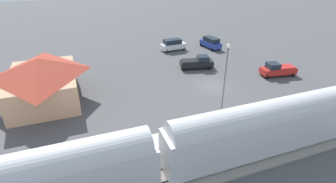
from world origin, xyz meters
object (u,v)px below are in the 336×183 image
Objects in this scene: pickup_black at (197,62)px; suv_blue at (211,42)px; station_building at (43,79)px; light_pole_near_platform at (226,73)px; pedestrian_on_platform at (226,120)px; suv_white at (173,45)px; pickup_red at (278,69)px.

suv_blue reaches higher than pickup_black.
station_building is 1.40× the size of light_pole_near_platform.
pedestrian_on_platform is at bearing -127.50° from station_building.
light_pole_near_platform is at bearing 172.05° from suv_white.
suv_blue is at bearing -68.90° from station_building.
station_building is at bearing 111.10° from suv_blue.
suv_white reaches higher than pickup_red.
station_building is at bearing 119.92° from suv_white.
pickup_black is at bearing 140.26° from suv_blue.
pedestrian_on_platform is at bearing 170.40° from suv_white.
pickup_black is 15.13m from light_pole_near_platform.
light_pole_near_platform is at bearing 165.19° from pickup_black.
suv_blue is (8.93, -7.42, 0.12)m from pickup_black.
pickup_red is (9.68, -15.27, -0.25)m from pedestrian_on_platform.
suv_blue is 0.60× the size of light_pole_near_platform.
suv_white is at bearing -9.60° from pedestrian_on_platform.
pickup_black is 1.11× the size of suv_blue.
light_pole_near_platform is at bearing -120.10° from station_building.
suv_blue is 16.27m from pickup_red.
suv_blue is at bearing -39.74° from pickup_black.
pickup_red reaches higher than pedestrian_on_platform.
pickup_black is at bearing -178.23° from suv_white.
suv_white is 0.58× the size of light_pole_near_platform.
station_building reaches higher than pedestrian_on_platform.
suv_white reaches higher than pedestrian_on_platform.
pedestrian_on_platform is 18.08m from pickup_red.
pickup_red is at bearing -148.28° from suv_white.
station_building is 2.12× the size of pickup_black.
suv_white is at bearing -60.08° from station_building.
pickup_black is 11.61m from suv_blue.
pickup_black is (16.74, -4.88, -0.25)m from pedestrian_on_platform.
station_building is at bearing 59.90° from light_pole_near_platform.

